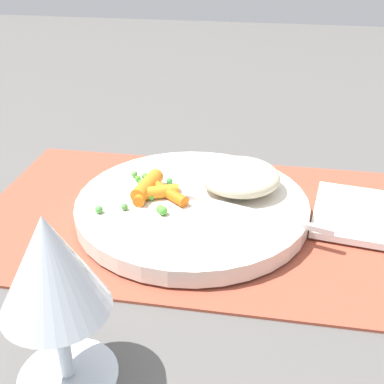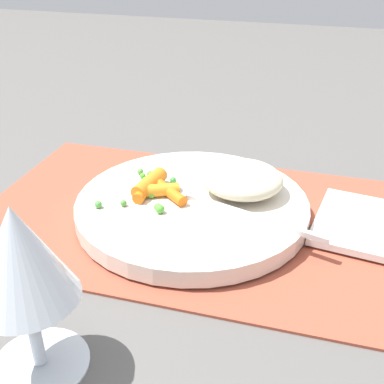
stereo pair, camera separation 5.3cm
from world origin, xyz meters
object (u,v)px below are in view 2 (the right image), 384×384
at_px(wine_glass, 20,261).
at_px(fork, 217,205).
at_px(plate, 192,207).
at_px(carrot_portion, 156,187).
at_px(napkin, 363,224).
at_px(rice_mound, 242,179).

bearing_deg(wine_glass, fork, -110.46).
height_order(plate, wine_glass, wine_glass).
height_order(carrot_portion, wine_glass, wine_glass).
height_order(wine_glass, napkin, wine_glass).
bearing_deg(napkin, carrot_portion, 5.28).
bearing_deg(fork, napkin, -167.61).
xyz_separation_m(rice_mound, fork, (0.02, 0.04, -0.01)).
height_order(fork, wine_glass, wine_glass).
height_order(fork, napkin, fork).
bearing_deg(wine_glass, rice_mound, -111.03).
relative_size(carrot_portion, wine_glass, 0.46).
relative_size(rice_mound, wine_glass, 0.65).
distance_m(rice_mound, napkin, 0.14).
distance_m(fork, napkin, 0.16).
bearing_deg(napkin, fork, 12.39).
bearing_deg(wine_glass, napkin, -132.60).
bearing_deg(fork, plate, -16.78).
height_order(rice_mound, carrot_portion, rice_mound).
height_order(plate, napkin, plate).
bearing_deg(plate, wine_glass, 77.20).
bearing_deg(fork, carrot_portion, -9.77).
bearing_deg(carrot_portion, rice_mound, -162.52).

